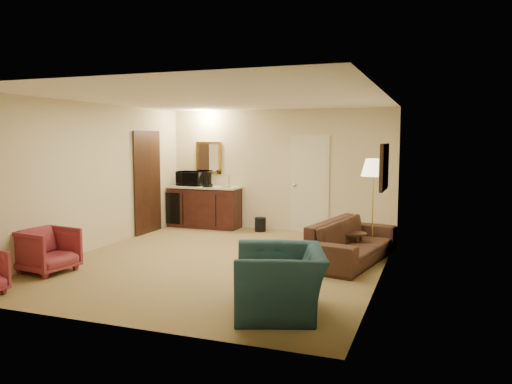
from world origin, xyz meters
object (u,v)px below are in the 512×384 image
Objects in this scene: rose_chair_near at (48,248)px; waste_bin at (260,224)px; sofa at (351,234)px; coffee_table at (345,244)px; floor_lamp at (373,206)px; coffee_maker at (208,179)px; wetbar_cabinet at (205,207)px; microwave at (191,177)px; teal_armchair at (280,270)px.

rose_chair_near is 2.41× the size of waste_bin.
sofa is 0.41m from coffee_table.
floor_lamp is 3.91m from coffee_maker.
rose_chair_near is at bearing -96.70° from wetbar_cabinet.
waste_bin is 0.51× the size of microwave.
sofa is 2.72m from teal_armchair.
microwave is at bearing 175.78° from waste_bin.
microwave is (-4.21, 1.38, 0.30)m from floor_lamp.
coffee_table is (3.45, -1.74, -0.25)m from wetbar_cabinet.
wetbar_cabinet is at bearing 161.08° from floor_lamp.
sofa is 4.01m from coffee_maker.
floor_lamp is 2.77× the size of microwave.
teal_armchair is at bearing -55.67° from wetbar_cabinet.
teal_armchair is at bearing -89.29° from rose_chair_near.
coffee_table is at bearing -26.79° from wetbar_cabinet.
floor_lamp is (3.85, -1.32, 0.36)m from wetbar_cabinet.
waste_bin is 1.53m from coffee_maker.
sofa is 1.37× the size of floor_lamp.
microwave is at bearing 161.89° from floor_lamp.
sofa is at bearing -25.20° from microwave.
teal_armchair is 5.05m from waste_bin.
coffee_table is 4.31m from microwave.
floor_lamp is 4.91× the size of coffee_maker.
teal_armchair is at bearing -176.65° from sofa.
waste_bin is at bearing 153.43° from floor_lamp.
rose_chair_near is 5.27m from floor_lamp.
teal_armchair is (3.24, -4.74, 0.03)m from wetbar_cabinet.
microwave reaches higher than sofa.
rose_chair_near is (-0.50, -4.26, -0.10)m from wetbar_cabinet.
coffee_table is at bearing -49.41° from rose_chair_near.
teal_armchair is 1.90× the size of microwave.
sofa reaches higher than rose_chair_near.
floor_lamp is at bearing -26.57° from waste_bin.
wetbar_cabinet is at bearing 71.41° from sofa.
floor_lamp is at bearing -18.92° from wetbar_cabinet.
coffee_table is at bearing -38.52° from waste_bin.
sofa is 4.66m from rose_chair_near.
coffee_maker is (-3.31, 1.62, 0.88)m from coffee_table.
wetbar_cabinet is 2.26× the size of coffee_table.
floor_lamp is (0.40, 0.42, 0.61)m from coffee_table.
coffee_maker reaches higher than teal_armchair.
coffee_table is 0.84m from floor_lamp.
sofa is at bearing -109.08° from floor_lamp.
sofa is 3.10× the size of coffee_table.
wetbar_cabinet is 4.29m from rose_chair_near.
floor_lamp reaches higher than sofa.
rose_chair_near reaches higher than waste_bin.
coffee_maker is (-3.71, 1.20, 0.27)m from floor_lamp.
waste_bin is at bearing -1.47° from microwave.
teal_armchair is 0.69× the size of floor_lamp.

